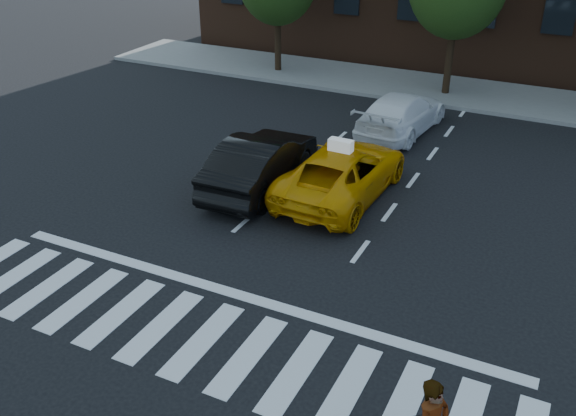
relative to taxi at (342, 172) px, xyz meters
The scene contains 8 objects.
ground 7.04m from the taxi, 90.51° to the right, with size 120.00×120.00×0.00m, color black.
crosswalk 7.03m from the taxi, 90.51° to the right, with size 13.00×2.40×0.01m, color silver.
stop_line 5.45m from the taxi, 90.67° to the right, with size 12.00×0.30×0.01m, color silver.
sidewalk_far 10.52m from the taxi, 90.34° to the left, with size 30.00×4.00×0.15m, color slate.
taxi is the anchor object (origin of this frame).
black_sedan 2.32m from the taxi, 165.96° to the right, with size 1.65×4.72×1.56m, color black.
white_suv 5.38m from the taxi, 89.90° to the left, with size 1.91×4.71×1.37m, color white.
taxi_sign 0.89m from the taxi, 90.00° to the right, with size 0.65×0.28×0.32m, color white.
Camera 1 is at (5.78, -8.03, 8.09)m, focal length 40.00 mm.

